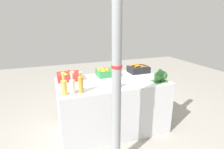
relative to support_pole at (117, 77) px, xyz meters
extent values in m
plane|color=gray|center=(0.23, 0.77, -1.17)|extent=(10.00, 10.00, 0.00)
cube|color=silver|center=(0.23, 0.77, -0.74)|extent=(1.69, 0.92, 0.85)
cylinder|color=gray|center=(0.00, 0.00, 0.00)|extent=(0.11, 0.11, 2.33)
cylinder|color=red|center=(0.00, 0.00, 0.11)|extent=(0.12, 0.12, 0.03)
cube|color=red|center=(-0.41, 1.04, -0.26)|extent=(0.35, 0.27, 0.11)
sphere|color=#9EBC42|center=(-0.34, 1.04, -0.21)|extent=(0.08, 0.08, 0.08)
sphere|color=#9EBC42|center=(-0.46, 0.97, -0.21)|extent=(0.07, 0.07, 0.07)
sphere|color=red|center=(-0.48, 1.11, -0.21)|extent=(0.07, 0.07, 0.07)
sphere|color=#9EBC42|center=(-0.36, 1.03, -0.21)|extent=(0.07, 0.07, 0.07)
sphere|color=red|center=(-0.40, 1.09, -0.21)|extent=(0.08, 0.08, 0.08)
sphere|color=#9EBC42|center=(-0.49, 1.03, -0.21)|extent=(0.08, 0.08, 0.08)
sphere|color=red|center=(-0.30, 1.03, -0.22)|extent=(0.08, 0.08, 0.08)
cube|color=#2D8442|center=(0.24, 1.04, -0.26)|extent=(0.35, 0.27, 0.11)
sphere|color=orange|center=(0.11, 1.05, -0.21)|extent=(0.07, 0.07, 0.07)
sphere|color=orange|center=(0.23, 0.99, -0.21)|extent=(0.08, 0.08, 0.08)
sphere|color=orange|center=(0.15, 1.09, -0.22)|extent=(0.09, 0.09, 0.09)
sphere|color=orange|center=(0.16, 1.05, -0.22)|extent=(0.09, 0.09, 0.09)
sphere|color=orange|center=(0.15, 0.97, -0.21)|extent=(0.08, 0.08, 0.08)
cube|color=black|center=(0.84, 1.04, -0.26)|extent=(0.35, 0.27, 0.11)
cone|color=orange|center=(0.93, 1.01, -0.18)|extent=(0.14, 0.05, 0.03)
cone|color=orange|center=(0.88, 1.12, -0.19)|extent=(0.13, 0.06, 0.03)
cone|color=orange|center=(0.77, 1.13, -0.20)|extent=(0.14, 0.05, 0.02)
cone|color=orange|center=(0.81, 1.00, -0.19)|extent=(0.14, 0.06, 0.03)
cone|color=orange|center=(0.90, 0.93, -0.19)|extent=(0.13, 0.04, 0.03)
cone|color=orange|center=(0.81, 1.11, -0.18)|extent=(0.17, 0.04, 0.03)
cone|color=orange|center=(0.86, 1.15, -0.18)|extent=(0.16, 0.04, 0.03)
cone|color=orange|center=(0.84, 1.04, -0.18)|extent=(0.14, 0.07, 0.03)
cone|color=orange|center=(0.78, 1.10, -0.19)|extent=(0.12, 0.03, 0.03)
cone|color=orange|center=(0.84, 1.01, -0.18)|extent=(0.13, 0.05, 0.03)
cube|color=#2D602D|center=(0.90, 0.48, -0.31)|extent=(0.22, 0.18, 0.01)
ellipsoid|color=#427F3D|center=(0.87, 0.47, -0.24)|extent=(0.13, 0.13, 0.11)
cylinder|color=#B2C693|center=(0.87, 0.47, -0.30)|extent=(0.03, 0.03, 0.02)
ellipsoid|color=#2D602D|center=(0.95, 0.47, -0.22)|extent=(0.15, 0.15, 0.13)
cylinder|color=#B2C693|center=(0.95, 0.47, -0.30)|extent=(0.03, 0.03, 0.02)
ellipsoid|color=#2D602D|center=(0.88, 0.49, -0.23)|extent=(0.13, 0.13, 0.14)
cylinder|color=#B2C693|center=(0.88, 0.49, -0.30)|extent=(0.03, 0.03, 0.02)
ellipsoid|color=#427F3D|center=(0.93, 0.52, -0.21)|extent=(0.10, 0.10, 0.16)
cylinder|color=#B2C693|center=(0.93, 0.52, -0.30)|extent=(0.03, 0.03, 0.02)
cylinder|color=gold|center=(-0.53, 0.45, -0.22)|extent=(0.07, 0.07, 0.19)
cone|color=gold|center=(-0.53, 0.45, -0.11)|extent=(0.07, 0.07, 0.03)
cylinder|color=gold|center=(-0.53, 0.45, -0.07)|extent=(0.03, 0.03, 0.05)
cylinder|color=gold|center=(-0.53, 0.45, -0.04)|extent=(0.04, 0.04, 0.01)
cylinder|color=beige|center=(-0.43, 0.45, -0.22)|extent=(0.06, 0.06, 0.18)
cone|color=beige|center=(-0.43, 0.45, -0.12)|extent=(0.06, 0.06, 0.03)
cylinder|color=beige|center=(-0.43, 0.45, -0.08)|extent=(0.03, 0.03, 0.05)
cylinder|color=silver|center=(-0.43, 0.45, -0.05)|extent=(0.03, 0.03, 0.01)
cylinder|color=gold|center=(-0.32, 0.45, -0.21)|extent=(0.07, 0.07, 0.22)
cone|color=gold|center=(-0.32, 0.45, -0.09)|extent=(0.07, 0.07, 0.02)
cylinder|color=gold|center=(-0.32, 0.45, -0.06)|extent=(0.03, 0.03, 0.04)
cylinder|color=silver|center=(-0.32, 0.45, -0.04)|extent=(0.03, 0.03, 0.01)
cylinder|color=#B2C684|center=(0.21, 0.48, -0.26)|extent=(0.10, 0.10, 0.11)
cylinder|color=gold|center=(0.21, 0.48, -0.20)|extent=(0.10, 0.10, 0.01)
camera|label=1|loc=(-0.67, -1.68, 0.57)|focal=28.00mm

